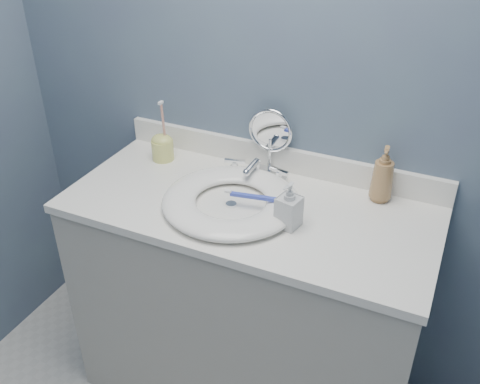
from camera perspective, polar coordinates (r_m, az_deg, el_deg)
The scene contains 12 objects.
back_wall at distance 1.84m, azimuth 4.58°, elevation 11.39°, with size 2.20×0.02×2.40m, color #4C5773.
vanity_cabinet at distance 2.04m, azimuth 0.83°, elevation -12.14°, with size 1.20×0.55×0.85m, color #B0ACA1.
countertop at distance 1.76m, azimuth 0.94°, elevation -1.74°, with size 1.22×0.57×0.03m, color white.
backsplash at distance 1.94m, azimuth 4.11°, elevation 3.64°, with size 1.22×0.02×0.09m, color white.
basin at distance 1.74m, azimuth -0.96°, elevation -0.92°, with size 0.45×0.45×0.04m, color white, non-canonical shape.
drain at distance 1.74m, azimuth -0.96°, elevation -1.34°, with size 0.04×0.04×0.01m, color silver.
faucet at distance 1.88m, azimuth 1.62°, elevation 2.24°, with size 0.25×0.13×0.07m.
makeup_mirror at distance 1.89m, azimuth 3.25°, elevation 5.81°, with size 0.16×0.09×0.24m.
soap_bottle_amber at distance 1.79m, azimuth 15.02°, elevation 1.86°, with size 0.07×0.07×0.19m, color #9C7346.
soap_bottle_clear at distance 1.62m, azimuth 5.25°, elevation -1.39°, with size 0.07×0.07×0.15m, color silver.
toothbrush_holder at distance 2.02m, azimuth -8.27°, elevation 4.86°, with size 0.08×0.08×0.24m.
toothbrush_lying at distance 1.71m, azimuth 1.25°, elevation -0.48°, with size 0.17×0.04×0.02m.
Camera 1 is at (0.59, -0.37, 1.83)m, focal length 40.00 mm.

